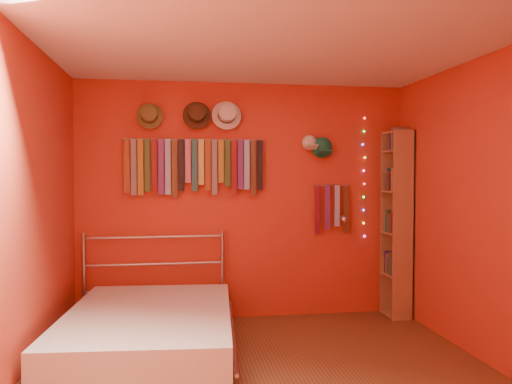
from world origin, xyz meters
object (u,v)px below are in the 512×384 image
bookshelf (400,222)px  bed (149,333)px  reading_lamp (343,219)px  tie_rack (194,164)px

bookshelf → bed: (-2.61, -0.87, -0.80)m
reading_lamp → bookshelf: (0.64, -0.00, -0.04)m
tie_rack → bookshelf: 2.29m
tie_rack → bed: 1.80m
bed → bookshelf: bearing=23.0°
bookshelf → bed: bearing=-161.6°
tie_rack → bookshelf: size_ratio=0.72×
tie_rack → bookshelf: bookshelf is taller
reading_lamp → bookshelf: bearing=-0.4°
tie_rack → bed: (-0.41, -1.02, -1.42)m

